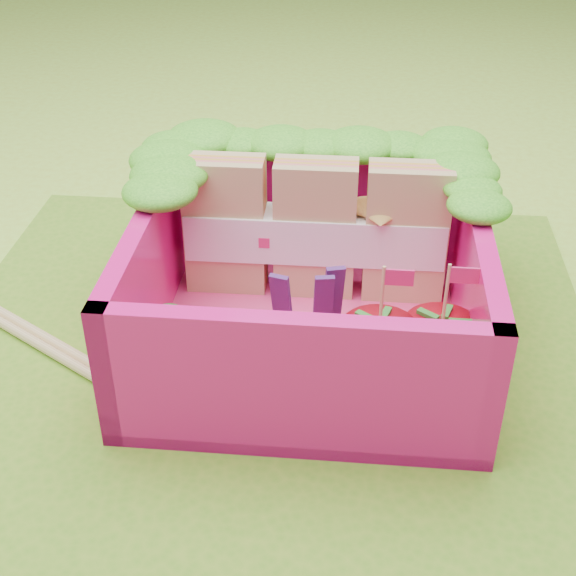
% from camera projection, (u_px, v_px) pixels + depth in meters
% --- Properties ---
extents(ground, '(14.00, 14.00, 0.00)m').
position_uv_depth(ground, '(264.00, 366.00, 3.12)').
color(ground, '#A2C938').
rests_on(ground, ground).
extents(placemat, '(2.60, 2.60, 0.03)m').
position_uv_depth(placemat, '(264.00, 363.00, 3.11)').
color(placemat, '#609F23').
rests_on(placemat, ground).
extents(bento_floor, '(1.30, 1.30, 0.05)m').
position_uv_depth(bento_floor, '(308.00, 336.00, 3.19)').
color(bento_floor, '#FF418B').
rests_on(bento_floor, placemat).
extents(bento_box, '(1.30, 1.30, 0.55)m').
position_uv_depth(bento_box, '(309.00, 284.00, 3.05)').
color(bento_box, '#EE1481').
rests_on(bento_box, placemat).
extents(lettuce_ruffle, '(1.43, 0.83, 0.11)m').
position_uv_depth(lettuce_ruffle, '(319.00, 152.00, 3.27)').
color(lettuce_ruffle, '#248F1A').
rests_on(lettuce_ruffle, bento_box).
extents(sandwich_stack, '(1.07, 0.18, 0.59)m').
position_uv_depth(sandwich_stack, '(316.00, 230.00, 3.28)').
color(sandwich_stack, tan).
rests_on(sandwich_stack, bento_floor).
extents(broccoli, '(0.31, 0.31, 0.26)m').
position_uv_depth(broccoli, '(181.00, 336.00, 2.85)').
color(broccoli, '#5E9A4A').
rests_on(broccoli, bento_floor).
extents(carrot_sticks, '(0.15, 0.12, 0.27)m').
position_uv_depth(carrot_sticks, '(231.00, 355.00, 2.84)').
color(carrot_sticks, orange).
rests_on(carrot_sticks, bento_floor).
extents(purple_wedges, '(0.25, 0.11, 0.38)m').
position_uv_depth(purple_wedges, '(313.00, 311.00, 2.96)').
color(purple_wedges, '#3D1752').
rests_on(purple_wedges, bento_floor).
extents(strawberry_left, '(0.27, 0.27, 0.51)m').
position_uv_depth(strawberry_left, '(378.00, 355.00, 2.82)').
color(strawberry_left, red).
rests_on(strawberry_left, bento_floor).
extents(strawberry_right, '(0.27, 0.27, 0.51)m').
position_uv_depth(strawberry_right, '(439.00, 352.00, 2.84)').
color(strawberry_right, red).
rests_on(strawberry_right, bento_floor).
extents(snap_peas, '(0.60, 0.51, 0.05)m').
position_uv_depth(snap_peas, '(410.00, 365.00, 2.96)').
color(snap_peas, '#5DC03C').
rests_on(snap_peas, bento_floor).
extents(chopsticks, '(1.87, 1.18, 0.04)m').
position_uv_depth(chopsticks, '(10.00, 322.00, 3.28)').
color(chopsticks, tan).
rests_on(chopsticks, placemat).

